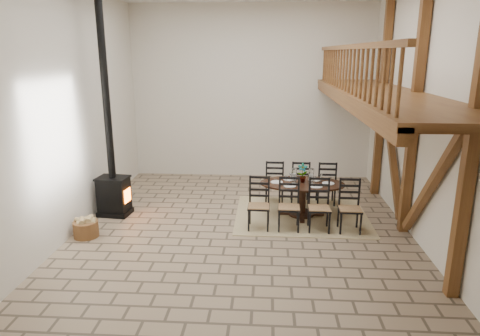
# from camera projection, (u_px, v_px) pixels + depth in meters

# --- Properties ---
(ground) EXTENTS (8.00, 8.00, 0.00)m
(ground) POSITION_uv_depth(u_px,v_px,m) (243.00, 226.00, 9.28)
(ground) COLOR #8D775E
(ground) RESTS_ON ground
(room_shell) EXTENTS (7.02, 8.02, 5.01)m
(room_shell) POSITION_uv_depth(u_px,v_px,m) (304.00, 86.00, 8.42)
(room_shell) COLOR beige
(room_shell) RESTS_ON ground
(rug) EXTENTS (3.00, 2.50, 0.02)m
(rug) POSITION_uv_depth(u_px,v_px,m) (301.00, 215.00, 9.90)
(rug) COLOR tan
(rug) RESTS_ON ground
(dining_table) EXTENTS (2.37, 2.17, 1.23)m
(dining_table) POSITION_uv_depth(u_px,v_px,m) (302.00, 200.00, 9.71)
(dining_table) COLOR black
(dining_table) RESTS_ON ground
(wood_stove) EXTENTS (0.76, 0.61, 5.00)m
(wood_stove) POSITION_uv_depth(u_px,v_px,m) (112.00, 168.00, 9.68)
(wood_stove) COLOR black
(wood_stove) RESTS_ON ground
(log_basket) EXTENTS (0.50, 0.50, 0.42)m
(log_basket) POSITION_uv_depth(u_px,v_px,m) (86.00, 228.00, 8.72)
(log_basket) COLOR brown
(log_basket) RESTS_ON ground
(log_stack) EXTENTS (0.42, 0.35, 0.37)m
(log_stack) POSITION_uv_depth(u_px,v_px,m) (87.00, 228.00, 8.73)
(log_stack) COLOR tan
(log_stack) RESTS_ON ground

